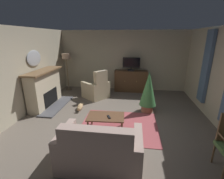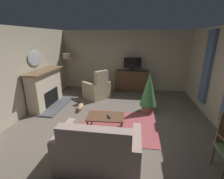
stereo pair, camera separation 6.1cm
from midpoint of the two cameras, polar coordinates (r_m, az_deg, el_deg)
ground_plane at (r=4.50m, az=0.48°, el=-13.29°), size 6.11×7.52×0.04m
wall_back at (r=7.41m, az=4.43°, el=10.03°), size 6.11×0.10×2.60m
wall_left at (r=5.17m, az=-32.04°, el=3.91°), size 0.10×7.52×2.60m
curtain_panel_far at (r=5.77m, az=30.68°, el=6.65°), size 0.10×0.44×2.19m
rug_central at (r=4.55m, az=2.80°, el=-12.55°), size 2.07×1.74×0.01m
fireplace at (r=6.04m, az=-21.83°, el=0.13°), size 0.87×1.77×1.26m
wall_mirror_oval at (r=5.96m, az=-25.09°, el=9.95°), size 0.06×0.76×0.52m
tv_cabinet at (r=7.22m, az=7.14°, el=2.77°), size 1.40×0.46×0.93m
television at (r=7.00m, az=7.38°, el=8.92°), size 0.72×0.20×0.57m
coffee_table at (r=4.21m, az=-1.87°, el=-9.79°), size 0.96×0.62×0.40m
tv_remote at (r=4.12m, az=-0.80°, el=-9.59°), size 0.12×0.17×0.02m
sofa_floral at (r=3.20m, az=-4.07°, el=-20.46°), size 1.52×0.89×0.96m
armchair_by_fireplace at (r=6.44m, az=-4.95°, el=0.12°), size 1.16×1.15×1.14m
potted_plant_small_fern_corner at (r=5.21m, az=13.08°, el=-0.53°), size 0.53×0.53×1.31m
cat at (r=5.56m, az=-10.74°, el=-5.96°), size 0.24×0.72×0.19m
floor_lamp at (r=7.51m, az=-15.09°, el=10.13°), size 0.37×0.37×1.64m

